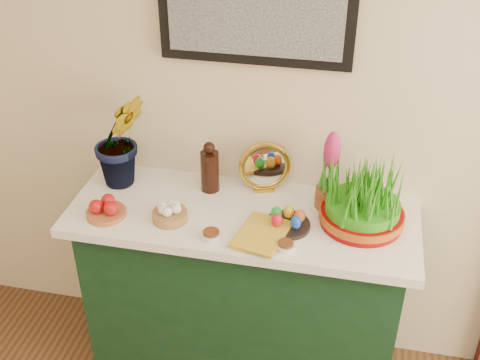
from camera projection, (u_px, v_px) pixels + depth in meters
name	position (u px, v px, depth m)	size (l,w,h in m)	color
sideboard	(242.00, 296.00, 2.66)	(1.30, 0.45, 0.85)	#12341D
tablecloth	(243.00, 215.00, 2.42)	(1.40, 0.55, 0.04)	white
hyacinth_green	(119.00, 125.00, 2.45)	(0.27, 0.23, 0.55)	#2D7E1F
apple_bowl	(106.00, 209.00, 2.37)	(0.16, 0.16, 0.08)	#A65731
garlic_basket	(170.00, 213.00, 2.35)	(0.17, 0.17, 0.08)	#AD7A46
vinegar_cruet	(210.00, 169.00, 2.50)	(0.08, 0.08, 0.23)	black
mirror	(265.00, 167.00, 2.50)	(0.22, 0.12, 0.22)	gold
book	(241.00, 228.00, 2.29)	(0.16, 0.23, 0.03)	gold
spice_dish_left	(211.00, 235.00, 2.26)	(0.08, 0.08, 0.03)	silver
spice_dish_right	(286.00, 245.00, 2.21)	(0.07, 0.07, 0.03)	silver
egg_plate	(287.00, 221.00, 2.31)	(0.23, 0.23, 0.07)	black
hyacinth_pink	(330.00, 174.00, 2.36)	(0.10, 0.10, 0.34)	brown
wheatgrass_sabzeh	(364.00, 198.00, 2.28)	(0.33, 0.33, 0.27)	#830204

